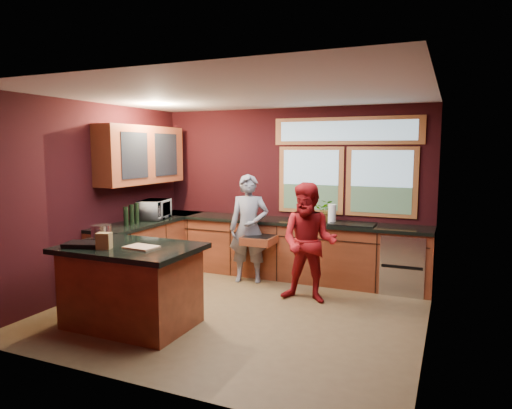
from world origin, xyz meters
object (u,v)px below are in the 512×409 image
Objects in this scene: person_grey at (249,229)px; cutting_board at (141,247)px; island at (131,285)px; person_red at (309,243)px; stock_pot at (101,232)px.

cutting_board is at bearing -114.63° from person_grey.
island is 0.52m from cutting_board.
person_red is 2.65m from stock_pot.
person_grey is at bearing 81.77° from cutting_board.
island is 0.93× the size of person_grey.
person_grey reaches higher than cutting_board.
island is 0.97× the size of person_red.
island is at bearing -136.25° from person_red.
island is 2.33m from person_red.
cutting_board is at bearing -131.67° from person_red.
person_grey is 6.92× the size of stock_pot.
person_grey is 2.24m from cutting_board.
stock_pot is at bearing -147.04° from person_red.
cutting_board is (-0.32, -2.21, 0.12)m from person_grey.
person_grey is at bearing 153.48° from person_red.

